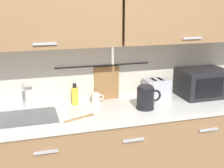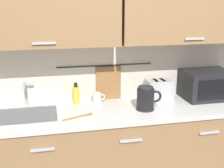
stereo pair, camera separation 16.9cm
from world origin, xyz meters
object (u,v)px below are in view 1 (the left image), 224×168
(dish_soap_bottle, at_px, (75,95))
(toaster, at_px, (156,89))
(microwave, at_px, (203,83))
(mug_near_sink, at_px, (96,98))
(wooden_spoon, at_px, (83,117))
(electric_kettle, at_px, (146,98))

(dish_soap_bottle, relative_size, toaster, 0.77)
(microwave, height_order, dish_soap_bottle, microwave)
(mug_near_sink, bearing_deg, wooden_spoon, -119.86)
(microwave, xyz_separation_m, dish_soap_bottle, (-1.25, 0.11, -0.05))
(dish_soap_bottle, xyz_separation_m, mug_near_sink, (0.19, -0.01, -0.04))
(mug_near_sink, bearing_deg, microwave, -5.04)
(mug_near_sink, bearing_deg, dish_soap_bottle, 175.66)
(dish_soap_bottle, bearing_deg, wooden_spoon, -88.32)
(toaster, bearing_deg, mug_near_sink, 177.34)
(dish_soap_bottle, height_order, mug_near_sink, dish_soap_bottle)
(wooden_spoon, bearing_deg, dish_soap_bottle, 91.68)
(microwave, xyz_separation_m, electric_kettle, (-0.68, -0.18, -0.03))
(electric_kettle, distance_m, dish_soap_bottle, 0.64)
(electric_kettle, relative_size, mug_near_sink, 1.89)
(dish_soap_bottle, bearing_deg, microwave, -4.94)
(microwave, bearing_deg, electric_kettle, -165.41)
(microwave, relative_size, toaster, 1.80)
(electric_kettle, height_order, mug_near_sink, electric_kettle)
(mug_near_sink, bearing_deg, electric_kettle, -35.07)
(dish_soap_bottle, bearing_deg, electric_kettle, -26.23)
(mug_near_sink, height_order, wooden_spoon, mug_near_sink)
(microwave, relative_size, wooden_spoon, 1.72)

